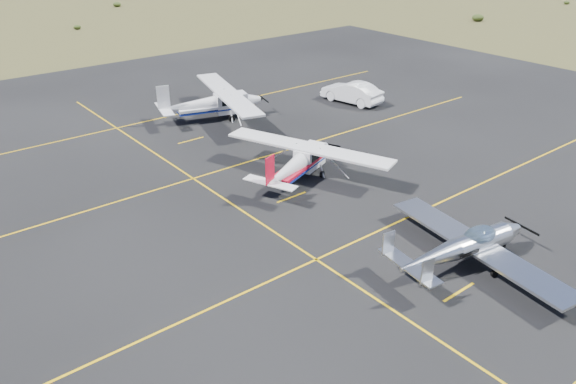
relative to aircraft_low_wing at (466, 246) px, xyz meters
name	(u,v)px	position (x,y,z in m)	size (l,w,h in m)	color
ground	(436,235)	(1.20, 2.43, -1.02)	(1600.00, 1600.00, 0.00)	#383D1C
apron	(338,186)	(1.20, 9.43, -1.02)	(72.00, 72.00, 0.02)	black
aircraft_low_wing	(466,246)	(0.00, 0.00, 0.00)	(7.11, 9.83, 2.12)	#B8BABF
aircraft_cessna	(300,161)	(-0.02, 11.40, 0.17)	(7.46, 10.28, 2.66)	silver
aircraft_plain	(213,102)	(1.75, 23.67, 0.31)	(7.84, 11.74, 2.98)	silver
sedan	(352,92)	(12.82, 20.20, -0.15)	(1.81, 5.18, 1.71)	white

